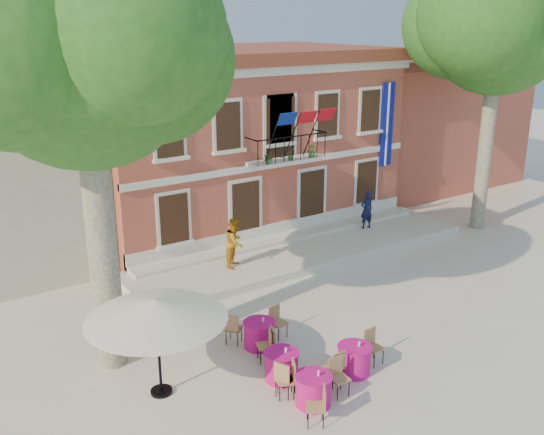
{
  "coord_description": "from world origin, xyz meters",
  "views": [
    {
      "loc": [
        -11.13,
        -12.98,
        8.73
      ],
      "look_at": [
        -0.04,
        3.5,
        2.15
      ],
      "focal_mm": 40.0,
      "sensor_mm": 36.0,
      "label": 1
    }
  ],
  "objects": [
    {
      "name": "main_building",
      "position": [
        2.0,
        9.99,
        3.78
      ],
      "size": [
        13.5,
        9.59,
        7.5
      ],
      "color": "#C05645",
      "rests_on": "ground"
    },
    {
      "name": "cafe_table_4",
      "position": [
        -3.11,
        -0.43,
        0.43
      ],
      "size": [
        1.76,
        1.85,
        0.95
      ],
      "color": "#DC1475",
      "rests_on": "ground"
    },
    {
      "name": "neighbor_east",
      "position": [
        14.0,
        11.0,
        3.22
      ],
      "size": [
        9.4,
        9.4,
        6.4
      ],
      "color": "#C05645",
      "rests_on": "ground"
    },
    {
      "name": "cafe_table_0",
      "position": [
        -3.49,
        -3.36,
        0.43
      ],
      "size": [
        1.69,
        1.87,
        0.95
      ],
      "color": "#DC1475",
      "rests_on": "ground"
    },
    {
      "name": "pedestrian_navy",
      "position": [
        5.58,
        4.78,
        1.08
      ],
      "size": [
        0.62,
        0.45,
        1.57
      ],
      "primitive_type": "imported",
      "rotation": [
        0.0,
        0.0,
        3.0
      ],
      "color": "#101438",
      "rests_on": "terrace"
    },
    {
      "name": "plane_tree_west",
      "position": [
        -6.78,
        1.07,
        7.95
      ],
      "size": [
        5.5,
        5.5,
        10.8
      ],
      "color": "#A59E84",
      "rests_on": "ground"
    },
    {
      "name": "ground",
      "position": [
        0.0,
        0.0,
        0.0
      ],
      "size": [
        90.0,
        90.0,
        0.0
      ],
      "primitive_type": "plane",
      "color": "beige",
      "rests_on": "ground"
    },
    {
      "name": "pedestrian_orange",
      "position": [
        -1.07,
        4.32,
        1.19
      ],
      "size": [
        1.09,
        1.06,
        1.77
      ],
      "primitive_type": "imported",
      "rotation": [
        0.0,
        0.0,
        0.68
      ],
      "color": "#C67E17",
      "rests_on": "terrace"
    },
    {
      "name": "terrace",
      "position": [
        2.0,
        4.4,
        0.15
      ],
      "size": [
        14.0,
        3.4,
        0.3
      ],
      "primitive_type": "cube",
      "color": "silver",
      "rests_on": "ground"
    },
    {
      "name": "cafe_table_3",
      "position": [
        -3.51,
        -2.08,
        0.42
      ],
      "size": [
        1.24,
        1.9,
        0.95
      ],
      "color": "#DC1475",
      "rests_on": "ground"
    },
    {
      "name": "cafe_table_1",
      "position": [
        -1.8,
        -2.89,
        0.42
      ],
      "size": [
        1.95,
        0.9,
        0.95
      ],
      "color": "#DC1475",
      "rests_on": "ground"
    },
    {
      "name": "patio_umbrella",
      "position": [
        -6.28,
        -0.92,
        2.24
      ],
      "size": [
        3.36,
        3.36,
        2.5
      ],
      "color": "black",
      "rests_on": "ground"
    },
    {
      "name": "plane_tree_east",
      "position": [
        10.28,
        2.79,
        8.59
      ],
      "size": [
        5.91,
        5.91,
        11.61
      ],
      "color": "#A59E84",
      "rests_on": "ground"
    }
  ]
}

